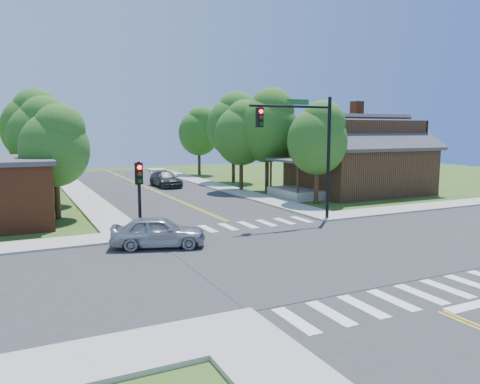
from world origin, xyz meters
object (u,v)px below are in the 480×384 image
car_dgrey (165,179)px  house_ne (358,154)px  signal_pole_nw (139,185)px  signal_mast_ne (305,138)px  car_silver (158,232)px

car_dgrey → house_ne: bearing=-40.8°
house_ne → car_dgrey: size_ratio=2.61×
signal_pole_nw → house_ne: 22.45m
signal_pole_nw → house_ne: house_ne is taller
signal_mast_ne → car_dgrey: bearing=96.4°
signal_pole_nw → car_silver: bearing=-81.8°
signal_mast_ne → car_silver: (-9.22, -2.09, -4.13)m
signal_mast_ne → car_silver: 10.31m
signal_pole_nw → car_silver: 2.86m
signal_pole_nw → house_ne: bearing=22.7°
signal_mast_ne → signal_pole_nw: size_ratio=1.89×
house_ne → car_silver: size_ratio=2.87×
car_dgrey → car_silver: bearing=-109.1°
signal_mast_ne → car_silver: bearing=-167.2°
car_silver → signal_mast_ne: bearing=-57.4°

